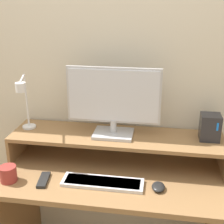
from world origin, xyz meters
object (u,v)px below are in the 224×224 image
object	(u,v)px
monitor	(113,101)
keyboard	(103,182)
router_dock	(210,127)
mug	(8,174)
remote_control	(44,180)
mouse	(158,187)
desk_lamp	(24,100)

from	to	relation	value
monitor	keyboard	world-z (taller)	monitor
monitor	router_dock	size ratio (longest dim) A/B	3.55
mug	remote_control	bearing A→B (deg)	8.18
keyboard	mouse	size ratio (longest dim) A/B	4.64
desk_lamp	keyboard	bearing A→B (deg)	-21.33
mouse	mug	bearing A→B (deg)	-176.38
router_dock	desk_lamp	bearing A→B (deg)	-174.79
monitor	desk_lamp	size ratio (longest dim) A/B	1.56
router_dock	remote_control	bearing A→B (deg)	-160.72
mouse	remote_control	xyz separation A→B (m)	(-0.61, -0.02, -0.01)
mouse	remote_control	world-z (taller)	mouse
desk_lamp	keyboard	distance (m)	0.64
router_dock	keyboard	xyz separation A→B (m)	(-0.56, -0.29, -0.24)
monitor	router_dock	bearing A→B (deg)	3.14
monitor	keyboard	xyz separation A→B (m)	(-0.02, -0.26, -0.37)
monitor	remote_control	world-z (taller)	monitor
desk_lamp	mug	world-z (taller)	desk_lamp
monitor	remote_control	xyz separation A→B (m)	(-0.34, -0.28, -0.38)
desk_lamp	remote_control	bearing A→B (deg)	-52.16
keyboard	mug	size ratio (longest dim) A/B	4.82
keyboard	mug	bearing A→B (deg)	-174.31
monitor	desk_lamp	bearing A→B (deg)	-172.56
mouse	remote_control	size ratio (longest dim) A/B	0.63
keyboard	mouse	distance (m)	0.29
monitor	mouse	bearing A→B (deg)	-42.83
keyboard	mug	xyz separation A→B (m)	(-0.51, -0.05, 0.03)
desk_lamp	remote_control	size ratio (longest dim) A/B	2.29
monitor	mouse	xyz separation A→B (m)	(0.28, -0.26, -0.37)
router_dock	monitor	bearing A→B (deg)	-176.86
router_dock	mouse	size ratio (longest dim) A/B	1.60
remote_control	mug	distance (m)	0.19
keyboard	router_dock	bearing A→B (deg)	26.86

